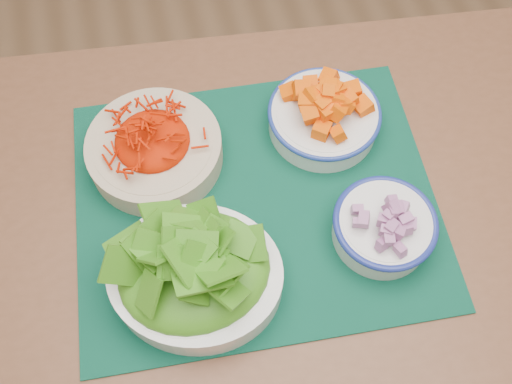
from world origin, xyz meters
TOP-DOWN VIEW (x-y plane):
  - ground at (0.00, 0.00)m, footprint 4.00×4.00m
  - table at (0.10, -0.22)m, footprint 1.31×0.95m
  - placemat at (0.01, -0.16)m, footprint 0.59×0.50m
  - carrot_bowl at (-0.13, -0.04)m, footprint 0.27×0.27m
  - squash_bowl at (0.15, -0.05)m, footprint 0.23×0.23m
  - lettuce_bowl at (-0.11, -0.27)m, footprint 0.30×0.28m
  - onion_bowl at (0.18, -0.26)m, footprint 0.19×0.19m

SIDE VIEW (x-z plane):
  - ground at x=0.00m, z-range 0.00..0.00m
  - table at x=0.10m, z-range 0.28..1.03m
  - placemat at x=0.01m, z-range 0.75..0.75m
  - onion_bowl at x=0.18m, z-range 0.75..0.83m
  - squash_bowl at x=0.15m, z-range 0.75..0.84m
  - carrot_bowl at x=-0.13m, z-range 0.75..0.84m
  - lettuce_bowl at x=-0.11m, z-range 0.75..0.87m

